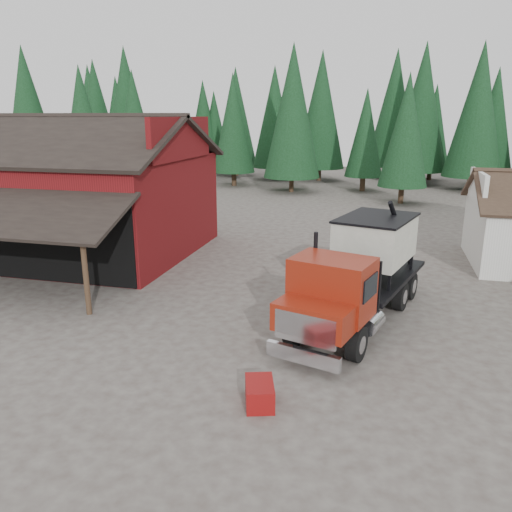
# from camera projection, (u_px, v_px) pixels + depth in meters

# --- Properties ---
(ground) EXTENTS (120.00, 120.00, 0.00)m
(ground) POSITION_uv_depth(u_px,v_px,m) (215.00, 357.00, 15.09)
(ground) COLOR #483E38
(ground) RESTS_ON ground
(red_barn) EXTENTS (12.80, 13.63, 7.18)m
(red_barn) POSITION_uv_depth(u_px,v_px,m) (77.00, 202.00, 26.24)
(red_barn) COLOR maroon
(red_barn) RESTS_ON ground
(conifer_backdrop) EXTENTS (76.00, 16.00, 16.00)m
(conifer_backdrop) POSITION_uv_depth(u_px,v_px,m) (341.00, 183.00, 54.22)
(conifer_backdrop) COLOR black
(conifer_backdrop) RESTS_ON ground
(near_pine_a) EXTENTS (4.40, 4.40, 11.40)m
(near_pine_a) POSITION_uv_depth(u_px,v_px,m) (83.00, 123.00, 44.74)
(near_pine_a) COLOR #382619
(near_pine_a) RESTS_ON ground
(near_pine_b) EXTENTS (3.96, 3.96, 10.40)m
(near_pine_b) POSITION_uv_depth(u_px,v_px,m) (406.00, 130.00, 40.00)
(near_pine_b) COLOR #382619
(near_pine_b) RESTS_ON ground
(near_pine_d) EXTENTS (5.28, 5.28, 13.40)m
(near_pine_d) POSITION_uv_depth(u_px,v_px,m) (293.00, 112.00, 45.72)
(near_pine_d) COLOR #382619
(near_pine_d) RESTS_ON ground
(feed_truck) EXTENTS (4.83, 9.29, 4.05)m
(feed_truck) POSITION_uv_depth(u_px,v_px,m) (360.00, 269.00, 17.36)
(feed_truck) COLOR black
(feed_truck) RESTS_ON ground
(equip_box) EXTENTS (1.00, 1.26, 0.60)m
(equip_box) POSITION_uv_depth(u_px,v_px,m) (260.00, 393.00, 12.59)
(equip_box) COLOR maroon
(equip_box) RESTS_ON ground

